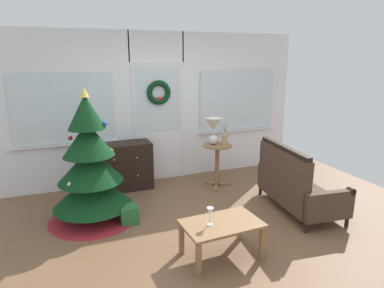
# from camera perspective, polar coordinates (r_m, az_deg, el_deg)

# --- Properties ---
(ground_plane) EXTENTS (6.76, 6.76, 0.00)m
(ground_plane) POSITION_cam_1_polar(r_m,az_deg,el_deg) (4.32, 2.04, -14.76)
(ground_plane) COLOR brown
(back_wall_with_door) EXTENTS (5.20, 0.19, 2.55)m
(back_wall_with_door) POSITION_cam_1_polar(r_m,az_deg,el_deg) (5.80, -5.89, 6.22)
(back_wall_with_door) COLOR white
(back_wall_with_door) RESTS_ON ground
(christmas_tree) EXTENTS (1.19, 1.19, 1.77)m
(christmas_tree) POSITION_cam_1_polar(r_m,az_deg,el_deg) (4.58, -16.98, -4.74)
(christmas_tree) COLOR #4C331E
(christmas_tree) RESTS_ON ground
(dresser_cabinet) EXTENTS (0.90, 0.45, 0.78)m
(dresser_cabinet) POSITION_cam_1_polar(r_m,az_deg,el_deg) (5.59, -11.61, -3.74)
(dresser_cabinet) COLOR black
(dresser_cabinet) RESTS_ON ground
(settee_sofa) EXTENTS (0.84, 1.44, 0.96)m
(settee_sofa) POSITION_cam_1_polar(r_m,az_deg,el_deg) (4.95, 17.10, -6.74)
(settee_sofa) COLOR black
(settee_sofa) RESTS_ON ground
(side_table) EXTENTS (0.50, 0.48, 0.73)m
(side_table) POSITION_cam_1_polar(r_m,az_deg,el_deg) (5.54, 4.34, -2.26)
(side_table) COLOR #8E6642
(side_table) RESTS_ON ground
(table_lamp) EXTENTS (0.28, 0.28, 0.44)m
(table_lamp) POSITION_cam_1_polar(r_m,az_deg,el_deg) (5.43, 3.69, 2.84)
(table_lamp) COLOR silver
(table_lamp) RESTS_ON side_table
(flower_vase) EXTENTS (0.11, 0.10, 0.35)m
(flower_vase) POSITION_cam_1_polar(r_m,az_deg,el_deg) (5.45, 5.63, 1.02)
(flower_vase) COLOR tan
(flower_vase) RESTS_ON side_table
(coffee_table) EXTENTS (0.87, 0.57, 0.40)m
(coffee_table) POSITION_cam_1_polar(r_m,az_deg,el_deg) (3.71, 5.10, -14.05)
(coffee_table) COLOR #8E6642
(coffee_table) RESTS_ON ground
(wine_glass) EXTENTS (0.08, 0.08, 0.20)m
(wine_glass) POSITION_cam_1_polar(r_m,az_deg,el_deg) (3.56, 3.12, -11.63)
(wine_glass) COLOR silver
(wine_glass) RESTS_ON coffee_table
(gift_box) EXTENTS (0.23, 0.21, 0.23)m
(gift_box) POSITION_cam_1_polar(r_m,az_deg,el_deg) (4.55, -10.74, -11.79)
(gift_box) COLOR #266633
(gift_box) RESTS_ON ground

